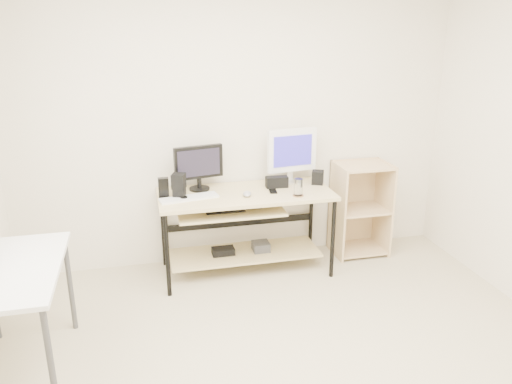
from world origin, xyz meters
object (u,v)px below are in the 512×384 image
Objects in this scene: black_monitor at (199,165)px; white_imac at (292,152)px; audio_controller at (164,188)px; desk at (243,215)px; side_table at (10,280)px; shelf_unit at (359,207)px.

black_monitor is 0.87× the size of white_imac.
audio_controller is at bearing -179.21° from white_imac.
audio_controller is (-1.17, -0.17, -0.20)m from white_imac.
side_table is at bearing -147.35° from desk.
shelf_unit reaches higher than desk.
side_table is 1.11× the size of shelf_unit.
desk is 0.58m from black_monitor.
white_imac reaches higher than audio_controller.
shelf_unit is 2.09× the size of black_monitor.
audio_controller is (-0.67, 0.02, 0.30)m from desk.
shelf_unit is 5.24× the size of audio_controller.
white_imac is at bearing 177.63° from shelf_unit.
shelf_unit is at bearing 4.82° from audio_controller.
black_monitor is at bearing 174.59° from white_imac.
white_imac is at bearing 20.71° from desk.
black_monitor is 0.85m from white_imac.
black_monitor is at bearing 155.63° from desk.
white_imac is (0.50, 0.19, 0.50)m from desk.
white_imac reaches higher than shelf_unit.
desk is 1.19m from shelf_unit.
black_monitor is (1.30, 1.22, 0.31)m from side_table.
desk is at bearing -172.23° from shelf_unit.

